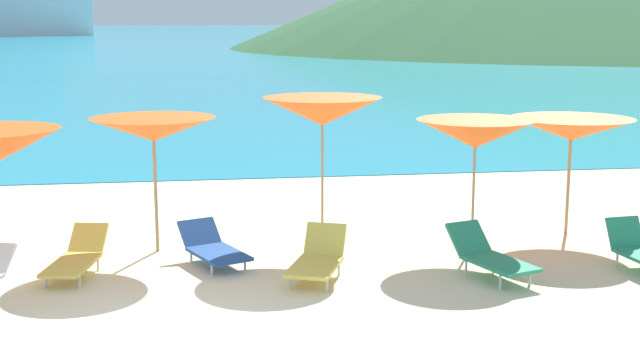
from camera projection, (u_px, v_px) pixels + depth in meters
name	position (u px, v px, depth m)	size (l,w,h in m)	color
ground_plane	(174.00, 190.00, 19.33)	(50.00, 100.00, 0.30)	beige
ocean_water	(187.00, 32.00, 233.32)	(650.00, 440.00, 0.02)	teal
umbrella_4	(153.00, 130.00, 13.32)	(2.11, 2.11, 2.14)	#9E7F59
umbrella_5	(322.00, 112.00, 13.80)	(2.09, 2.09, 2.40)	#9E7F59
umbrella_6	(475.00, 134.00, 13.56)	(2.01, 2.01, 2.08)	#9E7F59
umbrella_7	(571.00, 129.00, 14.46)	(2.19, 2.19, 2.00)	#9E7F59
lounge_chair_2	(317.00, 259.00, 12.17)	(1.08, 1.50, 0.68)	#D8BF4C
lounge_chair_4	(77.00, 257.00, 12.36)	(0.84, 1.69, 0.59)	#D8BF4C
lounge_chair_5	(213.00, 248.00, 12.91)	(1.12, 1.54, 0.57)	#1E478C
lounge_chair_8	(489.00, 255.00, 12.28)	(1.04, 1.61, 0.67)	#268C66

